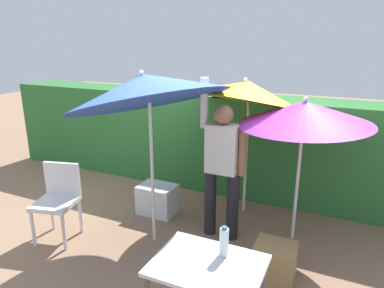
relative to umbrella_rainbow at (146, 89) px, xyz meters
The scene contains 11 objects.
ground_plane 1.82m from the umbrella_rainbow, 28.60° to the left, with size 24.00×24.00×0.00m, color #937056.
hedge_row 2.14m from the umbrella_rainbow, 80.40° to the left, with size 8.00×0.70×1.48m, color #2D7033.
umbrella_rainbow is the anchor object (origin of this frame).
umbrella_orange 1.42m from the umbrella_rainbow, 58.57° to the left, with size 1.54×1.51×2.02m.
umbrella_yellow 1.70m from the umbrella_rainbow, 26.46° to the left, with size 1.44×1.44×1.70m.
person_vendor 1.19m from the umbrella_rainbow, 33.00° to the left, with size 0.55×0.22×1.88m.
chair_plastic 1.68m from the umbrella_rainbow, 160.90° to the right, with size 0.53×0.53×0.89m.
cooler_box 1.73m from the umbrella_rainbow, 113.81° to the left, with size 0.49×0.36×0.40m, color silver.
crate_cardboard 2.16m from the umbrella_rainbow, ahead, with size 0.39×0.32×0.37m, color #9E7A4C.
folding_table 1.94m from the umbrella_rainbow, 42.84° to the right, with size 0.80×0.60×0.72m.
bottle_water 1.79m from the umbrella_rainbow, 37.02° to the right, with size 0.07×0.07×0.24m.
Camera 1 is at (1.63, -3.23, 2.28)m, focal length 32.49 mm.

